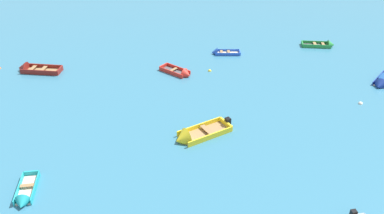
{
  "coord_description": "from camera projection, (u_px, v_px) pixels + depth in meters",
  "views": [
    {
      "loc": [
        -5.74,
        -4.23,
        15.98
      ],
      "look_at": [
        0.0,
        21.3,
        0.15
      ],
      "focal_mm": 37.36,
      "sensor_mm": 36.0,
      "label": 1
    }
  ],
  "objects": [
    {
      "name": "rowboat_red_midfield_left",
      "position": [
        182.0,
        73.0,
        35.53
      ],
      "size": [
        2.8,
        3.14,
        1.02
      ],
      "color": "#4C4C51",
      "rests_on": "ground_plane"
    },
    {
      "name": "rowboat_yellow_outer_left",
      "position": [
        192.0,
        136.0,
        27.19
      ],
      "size": [
        4.46,
        2.72,
        1.4
      ],
      "color": "#99754C",
      "rests_on": "ground_plane"
    },
    {
      "name": "rowboat_blue_back_row_left",
      "position": [
        220.0,
        53.0,
        39.53
      ],
      "size": [
        2.96,
        1.56,
        0.92
      ],
      "color": "beige",
      "rests_on": "ground_plane"
    },
    {
      "name": "rowboat_maroon_outer_right",
      "position": [
        31.0,
        69.0,
        36.19
      ],
      "size": [
        4.15,
        2.51,
        1.21
      ],
      "color": "#99754C",
      "rests_on": "ground_plane"
    },
    {
      "name": "rowboat_deep_blue_midfield_right",
      "position": [
        383.0,
        81.0,
        34.06
      ],
      "size": [
        3.37,
        2.98,
        1.11
      ],
      "color": "beige",
      "rests_on": "ground_plane"
    },
    {
      "name": "rowboat_green_near_left",
      "position": [
        325.0,
        45.0,
        41.15
      ],
      "size": [
        3.45,
        2.02,
        1.01
      ],
      "color": "#4C4C51",
      "rests_on": "ground_plane"
    },
    {
      "name": "rowboat_turquoise_cluster_outer",
      "position": [
        24.0,
        197.0,
        22.27
      ],
      "size": [
        1.2,
        2.97,
        0.88
      ],
      "color": "beige",
      "rests_on": "ground_plane"
    },
    {
      "name": "mooring_buoy_central",
      "position": [
        210.0,
        71.0,
        36.29
      ],
      "size": [
        0.31,
        0.31,
        0.31
      ],
      "primitive_type": "sphere",
      "color": "yellow",
      "rests_on": "ground_plane"
    },
    {
      "name": "mooring_buoy_far_field",
      "position": [
        360.0,
        104.0,
        31.3
      ],
      "size": [
        0.35,
        0.35,
        0.35
      ],
      "primitive_type": "sphere",
      "color": "silver",
      "rests_on": "ground_plane"
    }
  ]
}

